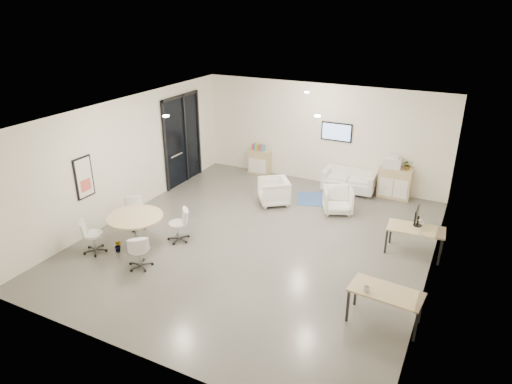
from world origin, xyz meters
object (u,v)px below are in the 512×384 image
object	(u,v)px
desk_rear	(416,231)
round_table	(135,219)
sideboard_right	(395,183)
armchair_left	(274,190)
loveseat	(349,182)
sideboard_left	(260,162)
armchair_right	(338,199)
desk_front	(386,294)

from	to	relation	value
desk_rear	round_table	size ratio (longest dim) A/B	1.00
sideboard_right	armchair_left	size ratio (longest dim) A/B	1.11
sideboard_right	round_table	xyz separation A→B (m)	(-4.98, -5.81, 0.26)
loveseat	desk_rear	bearing A→B (deg)	-53.71
loveseat	sideboard_left	bearing A→B (deg)	174.21
sideboard_right	armchair_right	size ratio (longest dim) A/B	1.18
sideboard_right	desk_front	world-z (taller)	sideboard_right
sideboard_right	desk_rear	bearing A→B (deg)	-71.17
desk_rear	round_table	world-z (taller)	round_table
sideboard_left	round_table	distance (m)	5.87
round_table	desk_rear	bearing A→B (deg)	23.50
sideboard_right	desk_front	size ratio (longest dim) A/B	0.69
loveseat	desk_rear	xyz separation A→B (m)	(2.43, -3.03, 0.28)
loveseat	desk_front	distance (m)	6.31
desk_rear	round_table	bearing A→B (deg)	-160.68
loveseat	desk_front	size ratio (longest dim) A/B	1.19
armchair_right	desk_rear	distance (m)	2.69
loveseat	round_table	distance (m)	6.74
armchair_right	desk_rear	size ratio (longest dim) A/B	0.60
armchair_left	round_table	world-z (taller)	armchair_left
sideboard_right	armchair_left	xyz separation A→B (m)	(-3.06, -2.06, -0.05)
sideboard_right	armchair_left	bearing A→B (deg)	-146.08
round_table	desk_front	bearing A→B (deg)	-1.84
sideboard_right	round_table	bearing A→B (deg)	-130.60
loveseat	desk_front	bearing A→B (deg)	-70.75
armchair_left	desk_front	world-z (taller)	armchair_left
desk_rear	desk_front	size ratio (longest dim) A/B	0.98
sideboard_left	desk_rear	size ratio (longest dim) A/B	0.62
armchair_right	desk_front	distance (m)	4.76
desk_rear	desk_front	bearing A→B (deg)	-96.14
sideboard_right	armchair_right	world-z (taller)	sideboard_right
sideboard_right	loveseat	xyz separation A→B (m)	(-1.35, -0.15, -0.15)
round_table	sideboard_right	bearing A→B (deg)	49.40
desk_front	loveseat	bearing A→B (deg)	116.67
desk_front	sideboard_right	bearing A→B (deg)	104.24
sideboard_left	desk_rear	xyz separation A→B (m)	(5.64, -3.21, 0.19)
armchair_left	desk_rear	xyz separation A→B (m)	(4.15, -1.12, 0.18)
desk_rear	sideboard_left	bearing A→B (deg)	146.13
sideboard_left	round_table	bearing A→B (deg)	-94.19
sideboard_left	loveseat	xyz separation A→B (m)	(3.20, -0.18, -0.09)
armchair_right	desk_front	size ratio (longest dim) A/B	0.59
armchair_right	armchair_left	bearing A→B (deg)	164.45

